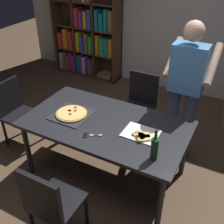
{
  "coord_description": "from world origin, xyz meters",
  "views": [
    {
      "loc": [
        1.21,
        -2.13,
        2.45
      ],
      "look_at": [
        0.0,
        0.15,
        0.8
      ],
      "focal_mm": 43.92,
      "sensor_mm": 36.0,
      "label": 1
    }
  ],
  "objects_px": {
    "chair_near_camera": "(51,202)",
    "pepperoni_pizza_on_tray": "(72,114)",
    "bookshelf": "(86,29)",
    "chair_far_side": "(140,101)",
    "wine_bottle": "(154,148)",
    "dining_table": "(106,127)",
    "person_serving_pizza": "(186,86)",
    "kitchen_scissors": "(89,135)",
    "chair_left_end": "(16,109)"
  },
  "relations": [
    {
      "from": "chair_far_side",
      "to": "chair_left_end",
      "type": "relative_size",
      "value": 1.0
    },
    {
      "from": "chair_left_end",
      "to": "bookshelf",
      "type": "relative_size",
      "value": 0.46
    },
    {
      "from": "kitchen_scissors",
      "to": "pepperoni_pizza_on_tray",
      "type": "bearing_deg",
      "value": 148.55
    },
    {
      "from": "chair_near_camera",
      "to": "person_serving_pizza",
      "type": "relative_size",
      "value": 0.51
    },
    {
      "from": "chair_near_camera",
      "to": "pepperoni_pizza_on_tray",
      "type": "relative_size",
      "value": 2.18
    },
    {
      "from": "dining_table",
      "to": "person_serving_pizza",
      "type": "height_order",
      "value": "person_serving_pizza"
    },
    {
      "from": "chair_near_camera",
      "to": "kitchen_scissors",
      "type": "bearing_deg",
      "value": 92.57
    },
    {
      "from": "dining_table",
      "to": "bookshelf",
      "type": "bearing_deg",
      "value": 126.58
    },
    {
      "from": "chair_far_side",
      "to": "bookshelf",
      "type": "height_order",
      "value": "bookshelf"
    },
    {
      "from": "chair_left_end",
      "to": "kitchen_scissors",
      "type": "distance_m",
      "value": 1.4
    },
    {
      "from": "chair_near_camera",
      "to": "person_serving_pizza",
      "type": "xyz_separation_m",
      "value": [
        0.64,
        1.75,
        0.49
      ]
    },
    {
      "from": "chair_near_camera",
      "to": "chair_left_end",
      "type": "distance_m",
      "value": 1.7
    },
    {
      "from": "chair_left_end",
      "to": "pepperoni_pizza_on_tray",
      "type": "distance_m",
      "value": 1.0
    },
    {
      "from": "chair_near_camera",
      "to": "kitchen_scissors",
      "type": "height_order",
      "value": "chair_near_camera"
    },
    {
      "from": "chair_far_side",
      "to": "person_serving_pizza",
      "type": "height_order",
      "value": "person_serving_pizza"
    },
    {
      "from": "dining_table",
      "to": "chair_near_camera",
      "type": "height_order",
      "value": "chair_near_camera"
    },
    {
      "from": "bookshelf",
      "to": "wine_bottle",
      "type": "height_order",
      "value": "bookshelf"
    },
    {
      "from": "dining_table",
      "to": "chair_near_camera",
      "type": "distance_m",
      "value": 1.0
    },
    {
      "from": "chair_near_camera",
      "to": "wine_bottle",
      "type": "relative_size",
      "value": 2.85
    },
    {
      "from": "person_serving_pizza",
      "to": "wine_bottle",
      "type": "relative_size",
      "value": 5.54
    },
    {
      "from": "pepperoni_pizza_on_tray",
      "to": "chair_near_camera",
      "type": "bearing_deg",
      "value": -66.23
    },
    {
      "from": "chair_far_side",
      "to": "person_serving_pizza",
      "type": "bearing_deg",
      "value": -19.06
    },
    {
      "from": "wine_bottle",
      "to": "kitchen_scissors",
      "type": "height_order",
      "value": "wine_bottle"
    },
    {
      "from": "dining_table",
      "to": "chair_far_side",
      "type": "distance_m",
      "value": 1.0
    },
    {
      "from": "chair_far_side",
      "to": "person_serving_pizza",
      "type": "relative_size",
      "value": 0.51
    },
    {
      "from": "pepperoni_pizza_on_tray",
      "to": "wine_bottle",
      "type": "bearing_deg",
      "value": -12.67
    },
    {
      "from": "chair_near_camera",
      "to": "chair_left_end",
      "type": "bearing_deg",
      "value": 144.46
    },
    {
      "from": "chair_near_camera",
      "to": "wine_bottle",
      "type": "height_order",
      "value": "wine_bottle"
    },
    {
      "from": "pepperoni_pizza_on_tray",
      "to": "wine_bottle",
      "type": "height_order",
      "value": "wine_bottle"
    },
    {
      "from": "kitchen_scissors",
      "to": "chair_near_camera",
      "type": "bearing_deg",
      "value": -87.43
    },
    {
      "from": "chair_left_end",
      "to": "bookshelf",
      "type": "height_order",
      "value": "bookshelf"
    },
    {
      "from": "chair_far_side",
      "to": "bookshelf",
      "type": "xyz_separation_m",
      "value": [
        -1.76,
        1.39,
        0.42
      ]
    },
    {
      "from": "bookshelf",
      "to": "pepperoni_pizza_on_tray",
      "type": "bearing_deg",
      "value": -60.9
    },
    {
      "from": "chair_far_side",
      "to": "wine_bottle",
      "type": "xyz_separation_m",
      "value": [
        0.67,
        -1.28,
        0.36
      ]
    },
    {
      "from": "person_serving_pizza",
      "to": "wine_bottle",
      "type": "xyz_separation_m",
      "value": [
        0.03,
        -1.06,
        -0.13
      ]
    },
    {
      "from": "dining_table",
      "to": "chair_left_end",
      "type": "bearing_deg",
      "value": 180.0
    },
    {
      "from": "bookshelf",
      "to": "person_serving_pizza",
      "type": "height_order",
      "value": "bookshelf"
    },
    {
      "from": "chair_left_end",
      "to": "person_serving_pizza",
      "type": "xyz_separation_m",
      "value": [
        2.02,
        0.77,
        0.49
      ]
    },
    {
      "from": "person_serving_pizza",
      "to": "kitchen_scissors",
      "type": "bearing_deg",
      "value": -122.48
    },
    {
      "from": "dining_table",
      "to": "pepperoni_pizza_on_tray",
      "type": "relative_size",
      "value": 4.34
    },
    {
      "from": "kitchen_scissors",
      "to": "dining_table",
      "type": "bearing_deg",
      "value": 83.7
    },
    {
      "from": "chair_left_end",
      "to": "wine_bottle",
      "type": "bearing_deg",
      "value": -8.21
    },
    {
      "from": "dining_table",
      "to": "kitchen_scissors",
      "type": "distance_m",
      "value": 0.3
    },
    {
      "from": "chair_near_camera",
      "to": "pepperoni_pizza_on_tray",
      "type": "bearing_deg",
      "value": 113.77
    },
    {
      "from": "bookshelf",
      "to": "chair_near_camera",
      "type": "bearing_deg",
      "value": -62.33
    },
    {
      "from": "dining_table",
      "to": "chair_near_camera",
      "type": "relative_size",
      "value": 1.99
    },
    {
      "from": "wine_bottle",
      "to": "chair_near_camera",
      "type": "bearing_deg",
      "value": -133.96
    },
    {
      "from": "chair_far_side",
      "to": "person_serving_pizza",
      "type": "xyz_separation_m",
      "value": [
        0.64,
        -0.22,
        0.49
      ]
    },
    {
      "from": "wine_bottle",
      "to": "kitchen_scissors",
      "type": "bearing_deg",
      "value": 179.17
    },
    {
      "from": "chair_near_camera",
      "to": "wine_bottle",
      "type": "bearing_deg",
      "value": 46.04
    }
  ]
}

